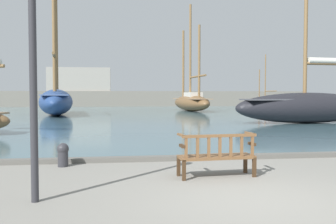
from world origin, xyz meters
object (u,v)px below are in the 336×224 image
at_px(sailboat_nearest_port, 56,99).
at_px(sailboat_mid_starboard, 266,104).
at_px(lamp_post, 33,59).
at_px(sailboat_outer_starboard, 308,105).
at_px(mooring_bollard, 63,154).
at_px(sailboat_distant_harbor, 191,101).
at_px(park_bench, 217,155).

bearing_deg(sailboat_nearest_port, sailboat_mid_starboard, 24.63).
height_order(sailboat_mid_starboard, lamp_post, sailboat_mid_starboard).
distance_m(sailboat_outer_starboard, sailboat_mid_starboard, 22.79).
distance_m(sailboat_mid_starboard, mooring_bollard, 38.25).
bearing_deg(sailboat_nearest_port, sailboat_distant_harbor, 25.26).
xyz_separation_m(sailboat_outer_starboard, sailboat_distant_harbor, (-3.54, 17.48, -0.02)).
height_order(sailboat_outer_starboard, mooring_bollard, sailboat_outer_starboard).
distance_m(park_bench, mooring_bollard, 3.75).
bearing_deg(sailboat_mid_starboard, park_bench, -113.92).
xyz_separation_m(sailboat_nearest_port, lamp_post, (3.71, -25.94, 0.86)).
height_order(sailboat_nearest_port, lamp_post, sailboat_nearest_port).
distance_m(sailboat_outer_starboard, mooring_bollard, 16.91).
relative_size(sailboat_mid_starboard, mooring_bollard, 11.33).
relative_size(sailboat_outer_starboard, sailboat_distant_harbor, 1.13).
xyz_separation_m(sailboat_nearest_port, sailboat_distant_harbor, (12.65, 5.97, -0.34)).
bearing_deg(lamp_post, sailboat_mid_starboard, 62.52).
bearing_deg(sailboat_outer_starboard, park_bench, -124.88).
bearing_deg(lamp_post, sailboat_nearest_port, 98.14).
xyz_separation_m(sailboat_outer_starboard, mooring_bollard, (-12.46, -11.41, -0.80)).
relative_size(sailboat_outer_starboard, mooring_bollard, 21.83).
height_order(park_bench, sailboat_nearest_port, sailboat_nearest_port).
height_order(sailboat_outer_starboard, sailboat_mid_starboard, sailboat_outer_starboard).
relative_size(sailboat_mid_starboard, sailboat_nearest_port, 0.40).
bearing_deg(sailboat_outer_starboard, sailboat_mid_starboard, 73.69).
relative_size(sailboat_outer_starboard, sailboat_mid_starboard, 1.93).
bearing_deg(sailboat_mid_starboard, mooring_bollard, -119.53).
height_order(sailboat_outer_starboard, sailboat_distant_harbor, sailboat_outer_starboard).
bearing_deg(lamp_post, sailboat_outer_starboard, 49.15).
relative_size(park_bench, sailboat_mid_starboard, 0.25).
relative_size(sailboat_mid_starboard, sailboat_distant_harbor, 0.59).
xyz_separation_m(park_bench, sailboat_outer_starboard, (9.08, 13.02, 0.65)).
height_order(sailboat_distant_harbor, mooring_bollard, sailboat_distant_harbor).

